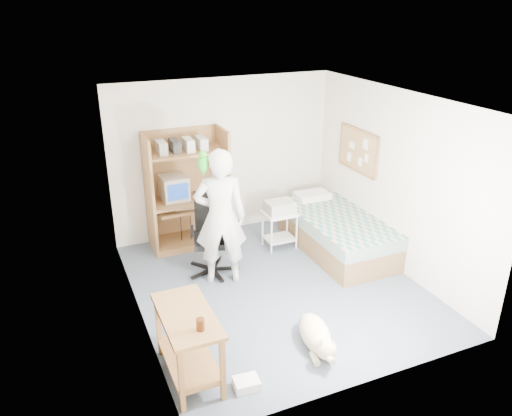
# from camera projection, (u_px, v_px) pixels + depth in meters

# --- Properties ---
(floor) EXTENTS (4.00, 4.00, 0.00)m
(floor) POSITION_uv_depth(u_px,v_px,m) (276.00, 286.00, 6.72)
(floor) COLOR #444B5C
(floor) RESTS_ON ground
(wall_back) EXTENTS (3.60, 0.02, 2.50)m
(wall_back) POSITION_uv_depth(u_px,v_px,m) (224.00, 157.00, 7.92)
(wall_back) COLOR silver
(wall_back) RESTS_ON floor
(wall_right) EXTENTS (0.02, 4.00, 2.50)m
(wall_right) POSITION_uv_depth(u_px,v_px,m) (396.00, 181.00, 6.89)
(wall_right) COLOR silver
(wall_right) RESTS_ON floor
(wall_left) EXTENTS (0.02, 4.00, 2.50)m
(wall_left) POSITION_uv_depth(u_px,v_px,m) (133.00, 224.00, 5.58)
(wall_left) COLOR silver
(wall_left) RESTS_ON floor
(ceiling) EXTENTS (3.60, 4.00, 0.02)m
(ceiling) POSITION_uv_depth(u_px,v_px,m) (280.00, 100.00, 5.75)
(ceiling) COLOR white
(ceiling) RESTS_ON wall_back
(computer_hutch) EXTENTS (1.20, 0.63, 1.80)m
(computer_hutch) POSITION_uv_depth(u_px,v_px,m) (187.00, 194.00, 7.62)
(computer_hutch) COLOR brown
(computer_hutch) RESTS_ON floor
(bed) EXTENTS (1.02, 2.02, 0.66)m
(bed) POSITION_uv_depth(u_px,v_px,m) (336.00, 232.00, 7.60)
(bed) COLOR brown
(bed) RESTS_ON floor
(side_desk) EXTENTS (0.50, 1.00, 0.75)m
(side_desk) POSITION_uv_depth(u_px,v_px,m) (188.00, 336.00, 4.95)
(side_desk) COLOR brown
(side_desk) RESTS_ON floor
(corkboard) EXTENTS (0.04, 0.94, 0.66)m
(corkboard) POSITION_uv_depth(u_px,v_px,m) (358.00, 151.00, 7.56)
(corkboard) COLOR olive
(corkboard) RESTS_ON wall_right
(office_chair) EXTENTS (0.64, 0.64, 1.13)m
(office_chair) POSITION_uv_depth(u_px,v_px,m) (212.00, 244.00, 6.98)
(office_chair) COLOR black
(office_chair) RESTS_ON floor
(person) EXTENTS (0.78, 0.62, 1.87)m
(person) POSITION_uv_depth(u_px,v_px,m) (220.00, 218.00, 6.52)
(person) COLOR silver
(person) RESTS_ON floor
(parrot) EXTENTS (0.14, 0.24, 0.38)m
(parrot) POSITION_uv_depth(u_px,v_px,m) (203.00, 162.00, 6.16)
(parrot) COLOR #1D9215
(parrot) RESTS_ON person
(dog) EXTENTS (0.44, 0.96, 0.36)m
(dog) POSITION_uv_depth(u_px,v_px,m) (317.00, 336.00, 5.48)
(dog) COLOR beige
(dog) RESTS_ON floor
(printer_cart) EXTENTS (0.48, 0.39, 0.58)m
(printer_cart) POSITION_uv_depth(u_px,v_px,m) (280.00, 224.00, 7.65)
(printer_cart) COLOR white
(printer_cart) RESTS_ON floor
(printer) EXTENTS (0.42, 0.32, 0.18)m
(printer) POSITION_uv_depth(u_px,v_px,m) (280.00, 207.00, 7.54)
(printer) COLOR #A7A7A2
(printer) RESTS_ON printer_cart
(crt_monitor) EXTENTS (0.40, 0.43, 0.37)m
(crt_monitor) POSITION_uv_depth(u_px,v_px,m) (174.00, 188.00, 7.50)
(crt_monitor) COLOR beige
(crt_monitor) RESTS_ON computer_hutch
(keyboard) EXTENTS (0.46, 0.21, 0.03)m
(keyboard) POSITION_uv_depth(u_px,v_px,m) (190.00, 207.00, 7.54)
(keyboard) COLOR beige
(keyboard) RESTS_ON computer_hutch
(pencil_cup) EXTENTS (0.08, 0.08, 0.12)m
(pencil_cup) POSITION_uv_depth(u_px,v_px,m) (210.00, 193.00, 7.66)
(pencil_cup) COLOR gold
(pencil_cup) RESTS_ON computer_hutch
(drink_glass) EXTENTS (0.08, 0.08, 0.12)m
(drink_glass) POSITION_uv_depth(u_px,v_px,m) (200.00, 324.00, 4.59)
(drink_glass) COLOR #3D1B09
(drink_glass) RESTS_ON side_desk
(floor_box_a) EXTENTS (0.27, 0.22, 0.10)m
(floor_box_a) POSITION_uv_depth(u_px,v_px,m) (247.00, 384.00, 4.95)
(floor_box_a) COLOR white
(floor_box_a) RESTS_ON floor
(floor_box_b) EXTENTS (0.23, 0.26, 0.08)m
(floor_box_b) POSITION_uv_depth(u_px,v_px,m) (191.00, 362.00, 5.26)
(floor_box_b) COLOR #A9A9A4
(floor_box_b) RESTS_ON floor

